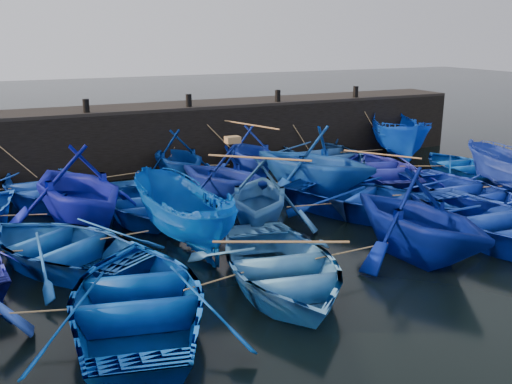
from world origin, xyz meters
name	(u,v)px	position (x,y,z in m)	size (l,w,h in m)	color
ground	(306,247)	(0.00, 0.00, 0.00)	(120.00, 120.00, 0.00)	black
quay_wall	(183,137)	(0.00, 10.50, 1.25)	(26.00, 2.50, 2.50)	black
quay_top	(182,106)	(0.00, 10.50, 2.56)	(26.00, 2.50, 0.12)	black
bollard_1	(86,106)	(-4.00, 9.60, 2.87)	(0.24, 0.24, 0.50)	black
bollard_2	(189,100)	(0.00, 9.60, 2.87)	(0.24, 0.24, 0.50)	black
bollard_3	(278,96)	(4.00, 9.60, 2.87)	(0.24, 0.24, 0.50)	black
bollard_4	(356,92)	(8.00, 9.60, 2.87)	(0.24, 0.24, 0.50)	black
boat_1	(40,186)	(-6.02, 7.46, 0.55)	(3.77, 5.27, 1.09)	#0E38A6
boat_2	(178,156)	(-1.04, 7.98, 1.00)	(3.26, 3.78, 1.99)	navy
boat_3	(251,151)	(1.83, 7.62, 1.01)	(3.31, 3.83, 2.02)	#132FBE
boat_4	(323,153)	(5.23, 7.80, 0.59)	(4.05, 5.66, 1.18)	navy
boat_5	(400,137)	(9.01, 7.52, 1.03)	(2.00, 5.32, 2.06)	#0333B3
boat_7	(78,186)	(-5.22, 4.08, 1.27)	(4.17, 4.83, 2.54)	#0A1399
boat_8	(142,202)	(-3.35, 4.30, 0.49)	(3.40, 4.76, 0.99)	#0D3F9B
boat_9	(225,174)	(-0.47, 4.64, 1.01)	(3.30, 3.83, 2.02)	navy
boat_10	(314,160)	(2.75, 4.33, 1.24)	(4.06, 4.71, 2.48)	#0B3F97
boat_11	(381,169)	(5.86, 4.65, 0.53)	(3.68, 5.14, 1.07)	#1B229A
boat_12	(462,166)	(9.25, 3.96, 0.46)	(3.16, 4.42, 0.92)	#043EA1
boat_14	(63,246)	(-6.02, 1.40, 0.53)	(3.63, 5.07, 1.05)	#0C418F
boat_15	(181,214)	(-2.98, 1.48, 0.88)	(1.72, 4.56, 1.76)	#003E95
boat_16	(259,195)	(-0.54, 1.83, 1.04)	(3.41, 3.96, 2.08)	#225894
boat_17	(369,198)	(3.07, 1.49, 0.57)	(3.92, 5.48, 1.14)	navy
boat_18	(463,191)	(6.45, 1.04, 0.52)	(3.59, 5.02, 1.04)	#0D289F
boat_21	(139,298)	(-5.03, -2.26, 0.57)	(3.94, 5.51, 1.14)	#00338E
boat_22	(281,266)	(-1.79, -1.96, 0.54)	(3.70, 5.17, 1.07)	#3373C8
boat_23	(419,215)	(2.11, -1.84, 1.15)	(3.78, 4.39, 2.31)	#000F73
boat_24	(495,221)	(4.84, -1.79, 0.58)	(3.99, 5.57, 1.16)	#0D2FA7
wooden_crate	(233,140)	(-0.17, 4.64, 2.13)	(0.47, 0.36, 0.22)	olive
mooring_ropes	(236,174)	(0.07, 4.94, 0.88)	(17.74, 11.80, 2.10)	tan
loose_oars	(297,161)	(1.34, 3.03, 1.59)	(9.91, 11.66, 1.08)	#99724C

